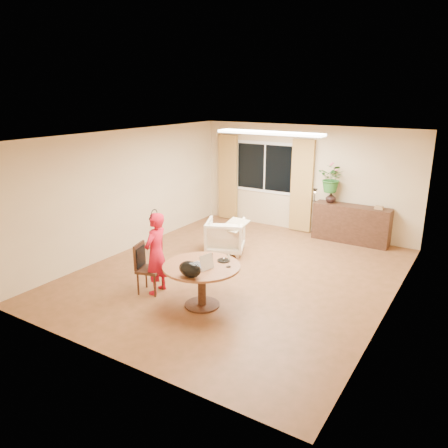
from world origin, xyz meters
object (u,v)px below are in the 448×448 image
at_px(dining_table, 202,274).
at_px(child, 156,253).
at_px(armchair, 225,236).
at_px(sideboard, 351,224).
at_px(dining_chair, 150,268).

height_order(dining_table, child, child).
bearing_deg(armchair, sideboard, -158.11).
distance_m(dining_chair, child, 0.30).
bearing_deg(armchair, dining_table, 89.70).
bearing_deg(child, armchair, 175.10).
bearing_deg(child, dining_table, 83.49).
height_order(dining_table, dining_chair, dining_chair).
height_order(child, sideboard, child).
distance_m(dining_chair, sideboard, 4.97).
distance_m(dining_chair, armchair, 2.36).
bearing_deg(dining_table, child, 179.33).
distance_m(dining_table, sideboard, 4.56).
height_order(dining_chair, armchair, dining_chair).
relative_size(dining_table, child, 0.87).
xyz_separation_m(armchair, sideboard, (2.09, 2.12, 0.07)).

